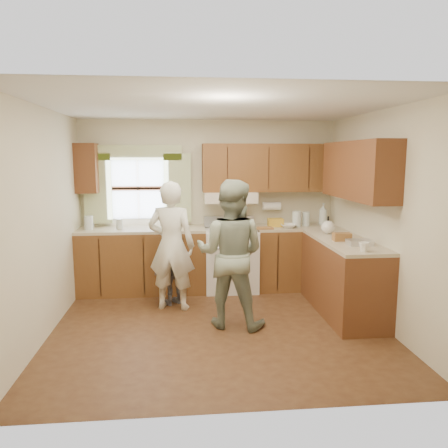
{
  "coord_description": "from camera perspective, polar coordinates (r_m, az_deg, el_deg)",
  "views": [
    {
      "loc": [
        -0.41,
        -4.84,
        1.97
      ],
      "look_at": [
        0.1,
        0.4,
        1.15
      ],
      "focal_mm": 35.0,
      "sensor_mm": 36.0,
      "label": 1
    }
  ],
  "objects": [
    {
      "name": "room",
      "position": [
        4.91,
        -0.71,
        0.42
      ],
      "size": [
        3.8,
        3.8,
        3.8
      ],
      "color": "#422414",
      "rests_on": "ground"
    },
    {
      "name": "kitchen_fixtures",
      "position": [
        6.11,
        4.19,
        -1.85
      ],
      "size": [
        3.8,
        2.25,
        2.15
      ],
      "color": "#41200E",
      "rests_on": "ground"
    },
    {
      "name": "woman_left",
      "position": [
        5.64,
        -6.88,
        -2.84
      ],
      "size": [
        0.68,
        0.53,
        1.66
      ],
      "primitive_type": "imported",
      "rotation": [
        0.0,
        0.0,
        2.9
      ],
      "color": "white",
      "rests_on": "ground"
    },
    {
      "name": "woman_right",
      "position": [
        5.04,
        0.86,
        -3.9
      ],
      "size": [
        1.0,
        0.89,
        1.71
      ],
      "primitive_type": "imported",
      "rotation": [
        0.0,
        0.0,
        2.79
      ],
      "color": "#253B2C",
      "rests_on": "ground"
    },
    {
      "name": "child",
      "position": [
        5.88,
        -6.62,
        -5.88
      ],
      "size": [
        0.6,
        0.51,
        0.96
      ],
      "primitive_type": "imported",
      "rotation": [
        0.0,
        0.0,
        3.73
      ],
      "color": "slate",
      "rests_on": "ground"
    },
    {
      "name": "stove",
      "position": [
        6.49,
        0.87,
        -4.55
      ],
      "size": [
        0.76,
        0.67,
        1.07
      ],
      "color": "silver",
      "rests_on": "ground"
    }
  ]
}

